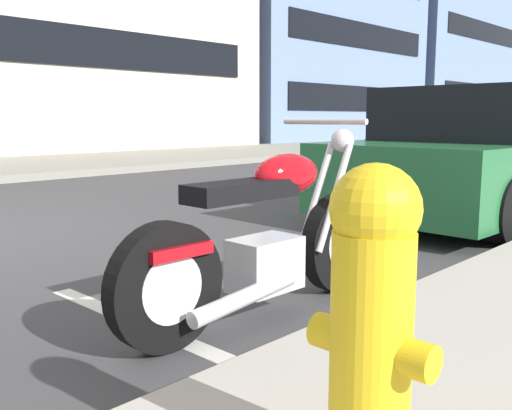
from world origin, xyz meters
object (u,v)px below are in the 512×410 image
at_px(parked_car_second_in_row, 479,158).
at_px(fire_hydrant, 372,316).
at_px(car_opposite_curb, 444,131).
at_px(parked_motorcycle, 268,242).

distance_m(parked_car_second_in_row, fire_hydrant, 5.54).
relative_size(parked_car_second_in_row, car_opposite_curb, 0.91).
relative_size(parked_motorcycle, car_opposite_curb, 0.45).
relative_size(parked_motorcycle, fire_hydrant, 2.33).
height_order(parked_motorcycle, parked_car_second_in_row, parked_car_second_in_row).
xyz_separation_m(parked_car_second_in_row, fire_hydrant, (-5.22, -1.86, -0.07)).
xyz_separation_m(parked_car_second_in_row, car_opposite_curb, (12.47, 6.34, 0.00)).
height_order(parked_car_second_in_row, fire_hydrant, parked_car_second_in_row).
distance_m(parked_motorcycle, car_opposite_curb, 17.97).
xyz_separation_m(parked_motorcycle, fire_hydrant, (-1.07, -1.35, 0.17)).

